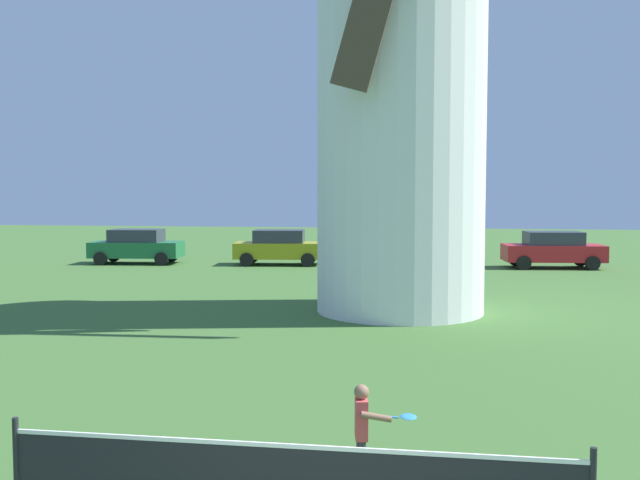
# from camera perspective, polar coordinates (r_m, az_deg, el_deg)

# --- Properties ---
(windmill) EXTENTS (8.23, 5.24, 13.81)m
(windmill) POSITION_cam_1_polar(r_m,az_deg,el_deg) (19.87, 6.48, 13.75)
(windmill) COLOR white
(windmill) RESTS_ON ground_plane
(tennis_net) EXTENTS (5.39, 0.06, 1.10)m
(tennis_net) POSITION_cam_1_polar(r_m,az_deg,el_deg) (6.89, -2.67, -18.21)
(tennis_net) COLOR black
(tennis_net) RESTS_ON ground_plane
(player_far) EXTENTS (0.72, 0.38, 1.12)m
(player_far) POSITION_cam_1_polar(r_m,az_deg,el_deg) (8.32, 3.49, -14.60)
(player_far) COLOR #333338
(player_far) RESTS_ON ground_plane
(parked_car_green) EXTENTS (4.17, 2.18, 1.56)m
(parked_car_green) POSITION_cam_1_polar(r_m,az_deg,el_deg) (33.58, -14.33, -0.45)
(parked_car_green) COLOR #1E6638
(parked_car_green) RESTS_ON ground_plane
(parked_car_mustard) EXTENTS (4.08, 2.20, 1.56)m
(parked_car_mustard) POSITION_cam_1_polar(r_m,az_deg,el_deg) (32.08, -3.25, -0.53)
(parked_car_mustard) COLOR #999919
(parked_car_mustard) RESTS_ON ground_plane
(parked_car_silver) EXTENTS (4.45, 2.28, 1.56)m
(parked_car_silver) POSITION_cam_1_polar(r_m,az_deg,el_deg) (31.02, 6.58, -0.70)
(parked_car_silver) COLOR silver
(parked_car_silver) RESTS_ON ground_plane
(parked_car_red) EXTENTS (4.28, 2.19, 1.56)m
(parked_car_red) POSITION_cam_1_polar(r_m,az_deg,el_deg) (32.23, 17.99, -0.70)
(parked_car_red) COLOR red
(parked_car_red) RESTS_ON ground_plane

